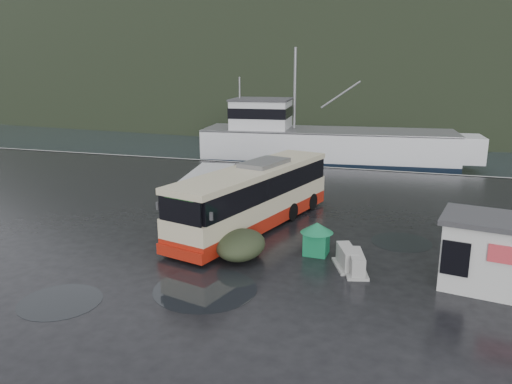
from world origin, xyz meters
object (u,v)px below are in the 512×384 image
(dome_tent, at_px, (241,257))
(jersey_barrier_a, at_px, (355,273))
(coach_bus, at_px, (254,226))
(jersey_barrier_b, at_px, (346,267))
(fishing_trawler, at_px, (327,151))
(waste_bin_left, at_px, (316,254))
(white_van, at_px, (208,220))
(waste_bin_right, at_px, (232,246))
(ticket_kiosk, at_px, (486,287))

(dome_tent, distance_m, jersey_barrier_a, 5.07)
(coach_bus, height_order, jersey_barrier_b, coach_bus)
(fishing_trawler, bearing_deg, waste_bin_left, -87.23)
(white_van, bearing_deg, jersey_barrier_a, -38.54)
(dome_tent, bearing_deg, jersey_barrier_b, 2.66)
(waste_bin_left, height_order, dome_tent, waste_bin_left)
(waste_bin_left, xyz_separation_m, jersey_barrier_a, (1.93, -1.61, 0.00))
(white_van, relative_size, waste_bin_right, 4.89)
(white_van, bearing_deg, waste_bin_left, -35.11)
(waste_bin_left, relative_size, ticket_kiosk, 0.41)
(white_van, relative_size, jersey_barrier_b, 3.59)
(coach_bus, bearing_deg, waste_bin_left, -22.35)
(dome_tent, relative_size, ticket_kiosk, 0.83)
(coach_bus, bearing_deg, dome_tent, -65.60)
(white_van, distance_m, jersey_barrier_a, 9.82)
(dome_tent, bearing_deg, ticket_kiosk, -1.09)
(jersey_barrier_a, distance_m, fishing_trawler, 29.88)
(dome_tent, relative_size, jersey_barrier_b, 1.68)
(waste_bin_right, bearing_deg, white_van, 127.19)
(fishing_trawler, bearing_deg, white_van, -101.54)
(white_van, relative_size, dome_tent, 2.14)
(waste_bin_right, bearing_deg, dome_tent, -54.21)
(dome_tent, distance_m, jersey_barrier_b, 4.65)
(waste_bin_left, height_order, fishing_trawler, fishing_trawler)
(white_van, distance_m, ticket_kiosk, 14.33)
(ticket_kiosk, relative_size, jersey_barrier_b, 2.03)
(fishing_trawler, bearing_deg, jersey_barrier_a, -84.01)
(ticket_kiosk, bearing_deg, waste_bin_right, -176.39)
(white_van, xyz_separation_m, dome_tent, (3.47, -4.63, 0.00))
(dome_tent, height_order, ticket_kiosk, ticket_kiosk)
(waste_bin_right, relative_size, jersey_barrier_a, 0.75)
(waste_bin_left, relative_size, jersey_barrier_b, 0.83)
(white_van, xyz_separation_m, jersey_barrier_a, (8.53, -4.86, 0.00))
(jersey_barrier_b, bearing_deg, ticket_kiosk, -4.32)
(white_van, xyz_separation_m, waste_bin_right, (2.62, -3.45, 0.00))
(waste_bin_right, distance_m, ticket_kiosk, 10.96)
(coach_bus, height_order, white_van, coach_bus)
(waste_bin_left, bearing_deg, ticket_kiosk, -12.78)
(coach_bus, relative_size, dome_tent, 4.04)
(waste_bin_left, xyz_separation_m, fishing_trawler, (-3.99, 27.68, 0.00))
(waste_bin_left, xyz_separation_m, ticket_kiosk, (6.89, -1.56, 0.00))
(jersey_barrier_a, bearing_deg, fishing_trawler, 101.43)
(waste_bin_left, relative_size, dome_tent, 0.50)
(waste_bin_left, height_order, waste_bin_right, waste_bin_left)
(dome_tent, distance_m, fishing_trawler, 29.07)
(white_van, height_order, jersey_barrier_b, white_van)
(waste_bin_right, distance_m, jersey_barrier_a, 6.08)
(jersey_barrier_b, height_order, fishing_trawler, fishing_trawler)
(waste_bin_right, xyz_separation_m, dome_tent, (0.85, -1.18, 0.00))
(ticket_kiosk, bearing_deg, waste_bin_left, 178.00)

